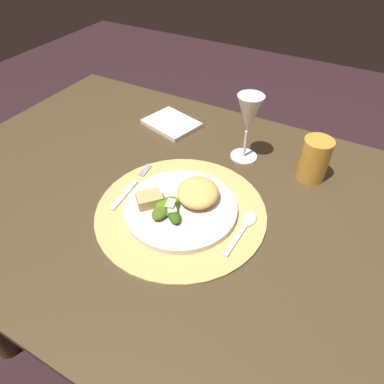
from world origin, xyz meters
name	(u,v)px	position (x,y,z in m)	size (l,w,h in m)	color
ground_plane	(207,353)	(0.00, 0.00, 0.00)	(6.00, 6.00, 0.00)	#2E1A1F
dining_table	(214,251)	(0.00, 0.00, 0.61)	(1.45, 0.84, 0.76)	#44341E
placemat	(181,211)	(-0.07, -0.05, 0.76)	(0.37, 0.37, 0.01)	tan
dinner_plate	(181,208)	(-0.07, -0.05, 0.77)	(0.24, 0.24, 0.01)	silver
pasta_serving	(198,192)	(-0.04, -0.01, 0.80)	(0.10, 0.09, 0.04)	#E1BB5B
salad_greens	(167,208)	(-0.08, -0.08, 0.79)	(0.09, 0.08, 0.03)	#30570F
bread_piece	(150,199)	(-0.13, -0.07, 0.79)	(0.05, 0.04, 0.02)	tan
fork	(130,188)	(-0.20, -0.04, 0.76)	(0.03, 0.17, 0.00)	silver
spoon	(246,224)	(0.07, -0.02, 0.76)	(0.03, 0.14, 0.01)	silver
napkin	(172,123)	(-0.27, 0.25, 0.76)	(0.15, 0.12, 0.01)	white
wine_glass	(249,117)	(-0.02, 0.21, 0.88)	(0.07, 0.07, 0.17)	silver
amber_tumbler	(314,159)	(0.15, 0.21, 0.81)	(0.07, 0.07, 0.11)	gold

